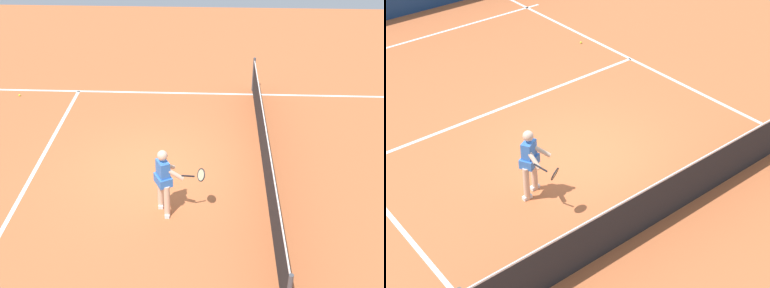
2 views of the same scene
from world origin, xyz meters
TOP-DOWN VIEW (x-y plane):
  - ground_plane at (0.00, 0.00)m, footprint 28.03×28.03m
  - baseline_marking at (0.00, -8.28)m, footprint 9.59×0.10m
  - service_line_marking at (0.00, -2.94)m, footprint 8.59×0.10m
  - sideline_left_marking at (-4.29, 0.00)m, footprint 0.10×19.56m
  - sideline_right_marking at (4.29, 0.00)m, footprint 0.10×19.56m
  - court_net at (0.00, 2.67)m, footprint 9.27×0.08m
  - tennis_player at (1.70, 0.40)m, footprint 0.68×1.13m
  - tennis_ball_near at (-3.85, -4.72)m, footprint 0.07×0.07m

SIDE VIEW (x-z plane):
  - ground_plane at x=0.00m, z-range 0.00..0.00m
  - baseline_marking at x=0.00m, z-range 0.00..0.01m
  - service_line_marking at x=0.00m, z-range 0.00..0.01m
  - sideline_left_marking at x=-4.29m, z-range 0.00..0.01m
  - sideline_right_marking at x=4.29m, z-range 0.00..0.01m
  - tennis_ball_near at x=-3.85m, z-range 0.00..0.07m
  - court_net at x=0.00m, z-range -0.03..1.08m
  - tennis_player at x=1.70m, z-range 0.07..1.62m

